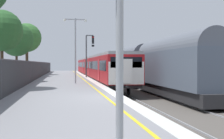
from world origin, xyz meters
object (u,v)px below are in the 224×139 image
Objects in this scene: commuter_train_at_platform at (95,67)px; platform_lamp_mid at (75,45)px; freight_train_adjacent_track at (147,64)px; signal_gantry at (88,51)px; background_tree_left at (1,32)px; background_tree_back at (27,39)px; background_tree_centre at (17,40)px.

platform_lamp_mid is (-3.56, -16.71, 2.07)m from commuter_train_at_platform.
freight_train_adjacent_track is 5.19× the size of signal_gantry.
freight_train_adjacent_track is 14.63m from background_tree_left.
commuter_train_at_platform is at bearing 106.92° from freight_train_adjacent_track.
platform_lamp_mid is (-2.08, -10.72, 0.00)m from signal_gantry.
background_tree_back reaches higher than signal_gantry.
signal_gantry is 12.53m from background_tree_back.
background_tree_back is (-8.62, 8.82, 2.20)m from signal_gantry.
background_tree_left is 10.38m from background_tree_centre.
signal_gantry is at bearing 79.04° from platform_lamp_mid.
background_tree_back reaches higher than background_tree_centre.
signal_gantry is 0.80× the size of background_tree_left.
background_tree_centre is 0.89× the size of background_tree_back.
freight_train_adjacent_track is (4.00, -13.16, 0.38)m from commuter_train_at_platform.
background_tree_centre is (-0.22, 10.38, 0.05)m from background_tree_left.
background_tree_centre is (-10.52, -3.36, 3.48)m from commuter_train_at_platform.
background_tree_back is at bearing 134.34° from signal_gantry.
platform_lamp_mid is 0.71× the size of background_tree_back.
background_tree_centre is 6.25m from background_tree_back.
background_tree_left is (-14.30, -0.57, 3.05)m from freight_train_adjacent_track.
freight_train_adjacent_track is 17.80m from background_tree_centre.
background_tree_left is 0.85× the size of background_tree_back.
commuter_train_at_platform is 5.37× the size of background_tree_back.
background_tree_left is at bearing -90.65° from background_tree_back.
background_tree_back reaches higher than freight_train_adjacent_track.
commuter_train_at_platform is at bearing -15.65° from background_tree_back.
commuter_train_at_platform is 6.33× the size of background_tree_left.
signal_gantry is at bearing 41.32° from background_tree_left.
commuter_train_at_platform is at bearing 77.97° from platform_lamp_mid.
platform_lamp_mid reaches higher than signal_gantry.
signal_gantry is at bearing -16.26° from background_tree_centre.
background_tree_left reaches higher than platform_lamp_mid.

